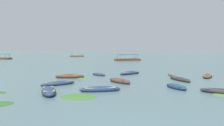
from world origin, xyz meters
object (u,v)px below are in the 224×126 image
at_px(ferry_0, 127,60).
at_px(rowboat_10, 58,83).
at_px(rowboat_7, 100,89).
at_px(rowboat_0, 70,76).
at_px(rowboat_5, 49,91).
at_px(rowboat_3, 208,76).
at_px(rowboat_9, 130,73).
at_px(rowboat_6, 180,79).
at_px(ferry_2, 77,56).
at_px(rowboat_4, 120,81).
at_px(rowboat_11, 176,87).
at_px(rowboat_1, 99,74).
at_px(ferry_1, 0,58).
at_px(rowboat_8, 172,75).

bearing_deg(ferry_0, rowboat_10, -104.72).
bearing_deg(ferry_0, rowboat_7, -99.31).
xyz_separation_m(rowboat_0, rowboat_5, (-0.23, -11.09, -0.00)).
xyz_separation_m(rowboat_3, rowboat_9, (-10.99, 4.21, 0.03)).
height_order(rowboat_5, rowboat_6, rowboat_5).
bearing_deg(ferry_2, rowboat_3, -72.46).
height_order(rowboat_0, rowboat_6, rowboat_0).
height_order(rowboat_4, rowboat_6, rowboat_4).
distance_m(rowboat_7, rowboat_11, 7.97).
relative_size(rowboat_7, rowboat_10, 1.04).
bearing_deg(rowboat_1, rowboat_10, -116.49).
height_order(rowboat_10, rowboat_11, rowboat_11).
bearing_deg(rowboat_4, ferry_0, 82.19).
bearing_deg(rowboat_10, ferry_1, 119.42).
relative_size(rowboat_3, ferry_2, 0.54).
bearing_deg(rowboat_7, rowboat_11, 7.96).
xyz_separation_m(rowboat_1, ferry_2, (-14.43, 93.77, 0.29)).
xyz_separation_m(rowboat_4, rowboat_10, (-7.17, -1.52, -0.03)).
height_order(rowboat_7, rowboat_11, rowboat_7).
relative_size(rowboat_4, rowboat_6, 0.85).
xyz_separation_m(rowboat_8, ferry_2, (-25.77, 94.76, 0.32)).
bearing_deg(rowboat_3, rowboat_6, -149.63).
distance_m(rowboat_9, ferry_1, 77.02).
bearing_deg(rowboat_4, ferry_2, 99.59).
xyz_separation_m(rowboat_5, rowboat_6, (15.13, 7.90, -0.06)).
relative_size(rowboat_1, rowboat_4, 0.76).
bearing_deg(rowboat_1, rowboat_7, -88.46).
bearing_deg(rowboat_10, rowboat_1, 63.51).
distance_m(rowboat_5, rowboat_10, 4.86).
bearing_deg(ferry_2, rowboat_11, -77.88).
distance_m(rowboat_8, ferry_2, 98.21).
bearing_deg(ferry_2, rowboat_4, -80.41).
bearing_deg(rowboat_7, rowboat_3, 32.55).
relative_size(rowboat_4, rowboat_5, 0.95).
relative_size(rowboat_0, rowboat_5, 1.03).
height_order(rowboat_0, rowboat_5, rowboat_0).
height_order(rowboat_4, rowboat_10, rowboat_4).
xyz_separation_m(rowboat_1, rowboat_11, (8.24, -11.80, 0.03)).
bearing_deg(ferry_1, ferry_0, -14.92).
height_order(rowboat_0, rowboat_1, rowboat_0).
bearing_deg(ferry_2, ferry_1, -131.76).
distance_m(rowboat_1, rowboat_6, 12.32).
height_order(rowboat_11, ferry_0, ferry_0).
relative_size(rowboat_7, ferry_1, 0.41).
bearing_deg(rowboat_3, rowboat_5, -151.69).
bearing_deg(ferry_1, rowboat_3, -46.71).
distance_m(rowboat_4, rowboat_6, 8.23).
bearing_deg(rowboat_6, rowboat_10, -168.74).
distance_m(rowboat_7, ferry_2, 107.69).
height_order(rowboat_9, rowboat_10, rowboat_9).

